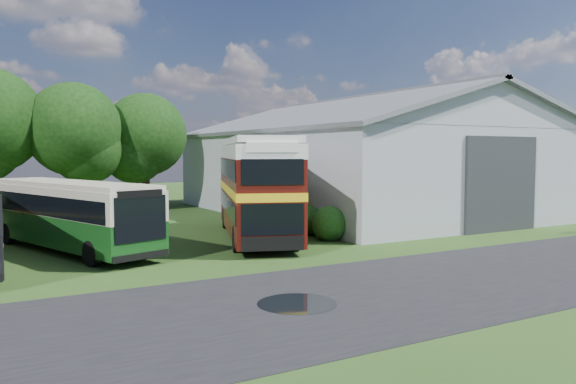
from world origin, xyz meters
TOP-DOWN VIEW (x-y plane):
  - ground at (0.00, 0.00)m, footprint 120.00×120.00m
  - asphalt_road at (3.00, -3.00)m, footprint 60.00×8.00m
  - puddle at (-1.50, -3.00)m, footprint 2.20×2.20m
  - storage_shed at (15.00, 15.98)m, footprint 18.80×24.80m
  - tree_right_a at (-3.00, 23.80)m, footprint 6.26×6.26m
  - tree_right_b at (2.00, 24.60)m, footprint 5.98×5.98m
  - shrub_front at (5.60, 6.00)m, footprint 1.70×1.70m
  - shrub_mid at (5.60, 8.00)m, footprint 1.60×1.60m
  - bus_green_single at (-5.55, 9.00)m, footprint 5.66×10.87m
  - bus_maroon_double at (2.88, 8.32)m, footprint 6.50×11.53m

SIDE VIEW (x-z plane):
  - ground at x=0.00m, z-range 0.00..0.00m
  - asphalt_road at x=3.00m, z-range -0.01..0.01m
  - puddle at x=-1.50m, z-range -0.01..0.01m
  - shrub_front at x=5.60m, z-range -0.85..0.85m
  - shrub_mid at x=5.60m, z-range -0.80..0.80m
  - bus_green_single at x=-5.55m, z-range 0.10..3.03m
  - bus_maroon_double at x=2.88m, z-range 0.00..4.82m
  - storage_shed at x=15.00m, z-range 0.09..8.24m
  - tree_right_b at x=2.00m, z-range 1.21..9.66m
  - tree_right_a at x=-3.00m, z-range 1.27..10.10m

